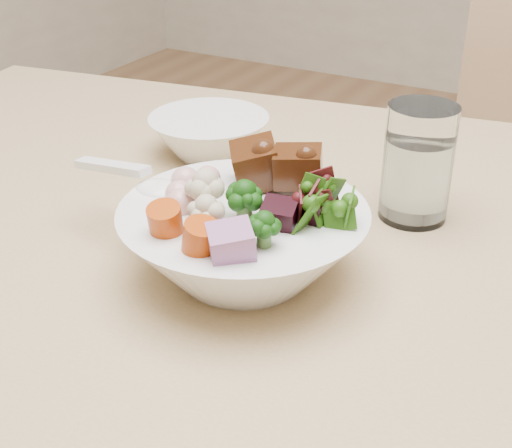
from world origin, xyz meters
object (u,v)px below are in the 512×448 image
dining_table (397,325)px  side_bowl (209,136)px  food_bowl (246,237)px  water_glass (417,168)px

dining_table → side_bowl: (-0.34, 0.15, 0.11)m
dining_table → food_bowl: size_ratio=7.28×
water_glass → side_bowl: size_ratio=0.82×
food_bowl → water_glass: bearing=61.8°
food_bowl → side_bowl: food_bowl is taller
dining_table → side_bowl: bearing=147.2°
water_glass → food_bowl: bearing=-118.2°
dining_table → side_bowl: size_ratio=10.88×
food_bowl → water_glass: water_glass is taller
dining_table → side_bowl: side_bowl is taller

